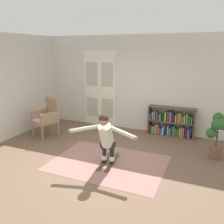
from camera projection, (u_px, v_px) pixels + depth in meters
ground_plane at (97, 162)px, 5.35m from camera, size 7.20×7.20×0.00m
back_wall at (135, 83)px, 7.29m from camera, size 6.00×0.10×2.90m
side_wall_left at (5, 88)px, 6.48m from camera, size 0.10×6.00×2.90m
double_door at (100, 88)px, 7.74m from camera, size 1.22×0.05×2.45m
rug at (108, 163)px, 5.31m from camera, size 2.50×1.79×0.01m
bookshelf at (171, 123)px, 6.92m from camera, size 1.33×0.30×0.85m
wicker_chair at (47, 116)px, 6.87m from camera, size 0.77×0.77×1.10m
potted_plant at (217, 132)px, 5.36m from camera, size 0.46×0.48×1.08m
skis_pair at (109, 161)px, 5.33m from camera, size 0.36×0.90×0.07m
person_skier at (106, 135)px, 4.98m from camera, size 1.48×0.65×1.14m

